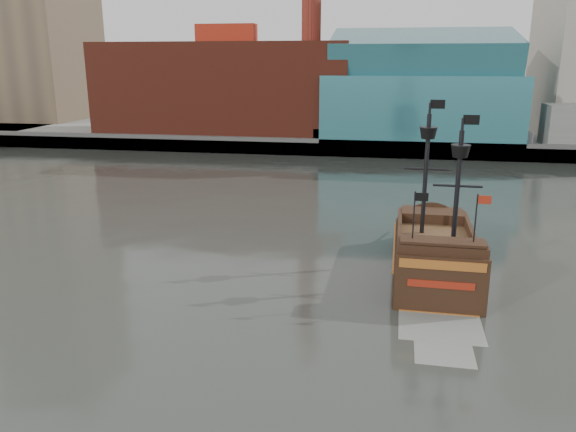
# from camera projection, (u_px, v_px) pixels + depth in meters

# --- Properties ---
(ground) EXTENTS (400.00, 400.00, 0.00)m
(ground) POSITION_uv_depth(u_px,v_px,m) (259.00, 373.00, 26.31)
(ground) COLOR #242622
(ground) RESTS_ON ground
(promenade_far) EXTENTS (220.00, 60.00, 2.00)m
(promenade_far) POSITION_uv_depth(u_px,v_px,m) (362.00, 128.00, 113.29)
(promenade_far) COLOR slate
(promenade_far) RESTS_ON ground
(seawall) EXTENTS (220.00, 1.00, 2.60)m
(seawall) POSITION_uv_depth(u_px,v_px,m) (352.00, 148.00, 85.23)
(seawall) COLOR #4C4C49
(seawall) RESTS_ON ground
(pirate_ship) EXTENTS (5.58, 16.79, 12.50)m
(pirate_ship) POSITION_uv_depth(u_px,v_px,m) (434.00, 259.00, 38.23)
(pirate_ship) COLOR black
(pirate_ship) RESTS_ON ground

